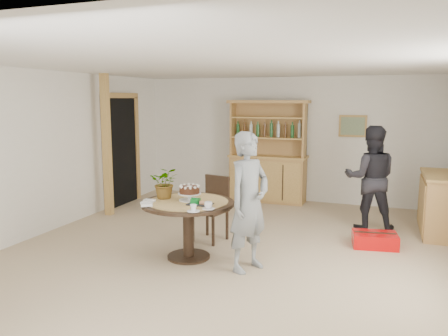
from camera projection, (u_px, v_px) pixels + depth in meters
ground at (228, 255)px, 5.84m from camera, size 7.00×7.00×0.00m
room_shell at (228, 124)px, 5.57m from camera, size 6.04×7.04×2.52m
doorway at (121, 148)px, 8.52m from camera, size 0.13×1.10×2.18m
pine_post at (107, 146)px, 7.68m from camera, size 0.12×0.12×2.50m
hutch at (268, 168)px, 8.84m from camera, size 1.62×0.54×2.04m
sideboard at (440, 204)px, 6.68m from camera, size 0.54×1.26×0.94m
dining_table at (188, 213)px, 5.64m from camera, size 1.20×1.20×0.76m
dining_chair at (213, 204)px, 6.41m from camera, size 0.51×0.51×0.95m
birthday_cake at (189, 191)px, 5.65m from camera, size 0.30×0.30×0.20m
flower_vase at (165, 183)px, 5.75m from camera, size 0.47×0.44×0.42m
gift_tray at (199, 203)px, 5.43m from camera, size 0.30×0.20×0.08m
coffee_cup_a at (208, 206)px, 5.22m from camera, size 0.15×0.15×0.09m
coffee_cup_b at (193, 209)px, 5.10m from camera, size 0.15×0.15×0.08m
napkins at (148, 203)px, 5.47m from camera, size 0.24×0.33×0.03m
teen_boy at (249, 202)px, 5.22m from camera, size 0.62×0.73×1.68m
adult_person at (370, 178)px, 6.88m from camera, size 0.88×0.73×1.66m
red_suitcase at (375, 240)px, 6.14m from camera, size 0.66×0.49×0.21m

